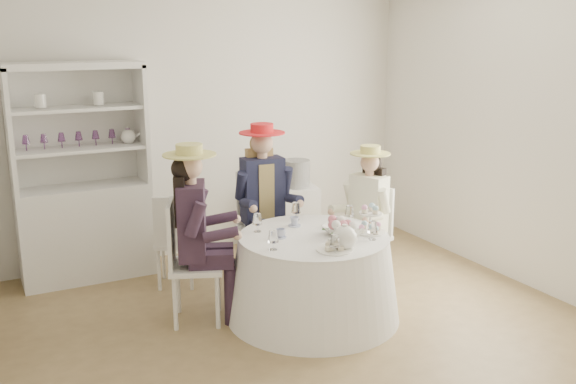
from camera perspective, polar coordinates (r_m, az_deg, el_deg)
name	(u,v)px	position (r m, az deg, el deg)	size (l,w,h in m)	color
ground	(294,323)	(5.18, 0.51, -11.57)	(4.50, 4.50, 0.00)	olive
wall_back	(202,122)	(6.57, -7.63, 6.18)	(4.50, 4.50, 0.00)	silver
wall_front	(491,228)	(3.17, 17.59, -3.05)	(4.50, 4.50, 0.00)	silver
wall_right	(516,134)	(6.12, 19.63, 4.89)	(4.50, 4.50, 0.00)	silver
tea_table	(313,276)	(5.18, 2.25, -7.51)	(1.39, 1.39, 0.68)	white
hutch	(84,204)	(6.17, -17.68, -1.01)	(1.19, 0.48, 1.99)	silver
side_table	(296,216)	(6.85, 0.74, -2.15)	(0.42, 0.42, 0.65)	silver
hatbox	(296,173)	(6.73, 0.75, 1.66)	(0.28, 0.28, 0.28)	black
guest_left	(195,224)	(5.00, -8.25, -2.81)	(0.59, 0.54, 1.43)	silver
guest_mid	(263,193)	(5.81, -2.20, -0.08)	(0.53, 0.55, 1.45)	silver
guest_right	(367,206)	(5.83, 7.05, -1.25)	(0.52, 0.48, 1.26)	silver
spare_chair	(175,238)	(5.79, -10.02, -4.04)	(0.47, 0.47, 0.86)	silver
teacup_a	(281,234)	(4.99, -0.66, -3.75)	(0.08, 0.08, 0.06)	white
teacup_b	(294,222)	(5.28, 0.58, -2.68)	(0.07, 0.07, 0.07)	white
teacup_c	(335,223)	(5.28, 4.19, -2.75)	(0.09, 0.09, 0.07)	white
flower_bowl	(338,231)	(5.09, 4.46, -3.45)	(0.24, 0.24, 0.06)	white
flower_arrangement	(340,225)	(5.04, 4.63, -2.92)	(0.19, 0.19, 0.07)	#D0687B
table_teapot	(345,238)	(4.76, 5.07, -4.06)	(0.26, 0.18, 0.20)	white
sandwich_plate	(334,248)	(4.73, 4.14, -5.03)	(0.27, 0.27, 0.06)	white
cupcake_stand	(370,223)	(5.15, 7.31, -2.72)	(0.24, 0.24, 0.23)	white
stemware_set	(314,226)	(5.04, 2.30, -3.08)	(0.94, 0.98, 0.15)	white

